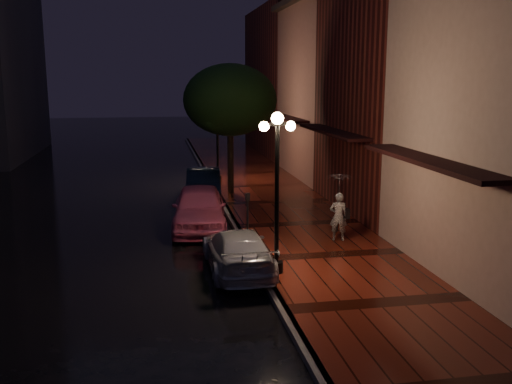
{
  "coord_description": "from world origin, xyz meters",
  "views": [
    {
      "loc": [
        -2.8,
        -19.37,
        5.34
      ],
      "look_at": [
        0.66,
        -0.17,
        1.4
      ],
      "focal_mm": 40.0,
      "sensor_mm": 36.0,
      "label": 1
    }
  ],
  "objects_px": {
    "streetlamp_far": "(217,133)",
    "parking_meter": "(248,211)",
    "street_tree": "(230,102)",
    "silver_car": "(238,251)",
    "pink_car": "(199,208)",
    "woman_with_umbrella": "(339,196)",
    "navy_car": "(203,184)",
    "streetlamp_near": "(277,183)"
  },
  "relations": [
    {
      "from": "streetlamp_far",
      "to": "navy_car",
      "type": "xyz_separation_m",
      "value": [
        -1.05,
        -3.63,
        -1.91
      ]
    },
    {
      "from": "street_tree",
      "to": "parking_meter",
      "type": "height_order",
      "value": "street_tree"
    },
    {
      "from": "street_tree",
      "to": "woman_with_umbrella",
      "type": "height_order",
      "value": "street_tree"
    },
    {
      "from": "streetlamp_far",
      "to": "parking_meter",
      "type": "height_order",
      "value": "streetlamp_far"
    },
    {
      "from": "streetlamp_far",
      "to": "pink_car",
      "type": "xyz_separation_m",
      "value": [
        -1.64,
        -8.64,
        -1.82
      ]
    },
    {
      "from": "silver_car",
      "to": "parking_meter",
      "type": "xyz_separation_m",
      "value": [
        0.75,
        2.86,
        0.45
      ]
    },
    {
      "from": "navy_car",
      "to": "woman_with_umbrella",
      "type": "relative_size",
      "value": 1.91
    },
    {
      "from": "streetlamp_far",
      "to": "navy_car",
      "type": "bearing_deg",
      "value": -106.14
    },
    {
      "from": "street_tree",
      "to": "silver_car",
      "type": "xyz_separation_m",
      "value": [
        -1.21,
        -10.3,
        -3.64
      ]
    },
    {
      "from": "streetlamp_far",
      "to": "street_tree",
      "type": "height_order",
      "value": "street_tree"
    },
    {
      "from": "street_tree",
      "to": "silver_car",
      "type": "relative_size",
      "value": 1.4
    },
    {
      "from": "street_tree",
      "to": "pink_car",
      "type": "distance_m",
      "value": 6.88
    },
    {
      "from": "navy_car",
      "to": "street_tree",
      "type": "bearing_deg",
      "value": 30.49
    },
    {
      "from": "street_tree",
      "to": "parking_meter",
      "type": "xyz_separation_m",
      "value": [
        -0.46,
        -7.44,
        -3.19
      ]
    },
    {
      "from": "streetlamp_far",
      "to": "navy_car",
      "type": "distance_m",
      "value": 4.24
    },
    {
      "from": "pink_car",
      "to": "navy_car",
      "type": "xyz_separation_m",
      "value": [
        0.59,
        5.01,
        -0.09
      ]
    },
    {
      "from": "streetlamp_near",
      "to": "street_tree",
      "type": "relative_size",
      "value": 0.74
    },
    {
      "from": "streetlamp_near",
      "to": "pink_car",
      "type": "height_order",
      "value": "streetlamp_near"
    },
    {
      "from": "woman_with_umbrella",
      "to": "silver_car",
      "type": "bearing_deg",
      "value": 48.46
    },
    {
      "from": "street_tree",
      "to": "woman_with_umbrella",
      "type": "distance_m",
      "value": 9.02
    },
    {
      "from": "navy_car",
      "to": "silver_car",
      "type": "distance_m",
      "value": 9.68
    },
    {
      "from": "silver_car",
      "to": "woman_with_umbrella",
      "type": "height_order",
      "value": "woman_with_umbrella"
    },
    {
      "from": "pink_car",
      "to": "woman_with_umbrella",
      "type": "distance_m",
      "value": 5.1
    },
    {
      "from": "navy_car",
      "to": "silver_car",
      "type": "height_order",
      "value": "navy_car"
    },
    {
      "from": "pink_car",
      "to": "silver_car",
      "type": "height_order",
      "value": "pink_car"
    },
    {
      "from": "pink_car",
      "to": "parking_meter",
      "type": "distance_m",
      "value": 2.33
    },
    {
      "from": "silver_car",
      "to": "street_tree",
      "type": "bearing_deg",
      "value": -97.51
    },
    {
      "from": "pink_car",
      "to": "silver_car",
      "type": "xyz_separation_m",
      "value": [
        0.69,
        -4.67,
        -0.18
      ]
    },
    {
      "from": "parking_meter",
      "to": "woman_with_umbrella",
      "type": "bearing_deg",
      "value": -30.83
    },
    {
      "from": "streetlamp_near",
      "to": "pink_car",
      "type": "bearing_deg",
      "value": 106.98
    },
    {
      "from": "woman_with_umbrella",
      "to": "parking_meter",
      "type": "bearing_deg",
      "value": 2.45
    },
    {
      "from": "streetlamp_near",
      "to": "streetlamp_far",
      "type": "bearing_deg",
      "value": 90.0
    },
    {
      "from": "streetlamp_far",
      "to": "parking_meter",
      "type": "relative_size",
      "value": 2.9
    },
    {
      "from": "pink_car",
      "to": "navy_car",
      "type": "bearing_deg",
      "value": 88.45
    },
    {
      "from": "silver_car",
      "to": "parking_meter",
      "type": "relative_size",
      "value": 2.79
    },
    {
      "from": "pink_car",
      "to": "silver_car",
      "type": "bearing_deg",
      "value": -76.51
    },
    {
      "from": "pink_car",
      "to": "navy_car",
      "type": "distance_m",
      "value": 5.04
    },
    {
      "from": "navy_car",
      "to": "silver_car",
      "type": "bearing_deg",
      "value": -84.4
    },
    {
      "from": "navy_car",
      "to": "woman_with_umbrella",
      "type": "xyz_separation_m",
      "value": [
        3.69,
        -7.67,
        0.91
      ]
    },
    {
      "from": "streetlamp_near",
      "to": "parking_meter",
      "type": "xyz_separation_m",
      "value": [
        -0.2,
        3.55,
        -1.55
      ]
    },
    {
      "from": "woman_with_umbrella",
      "to": "parking_meter",
      "type": "distance_m",
      "value": 3.01
    },
    {
      "from": "woman_with_umbrella",
      "to": "navy_car",
      "type": "bearing_deg",
      "value": -45.21
    }
  ]
}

